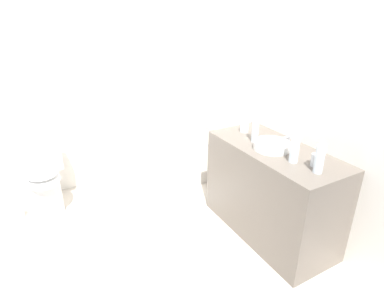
% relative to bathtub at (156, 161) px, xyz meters
% --- Properties ---
extents(ground_plane, '(4.11, 4.11, 0.00)m').
position_rel_bathtub_xyz_m(ground_plane, '(-0.76, -0.92, -0.26)').
color(ground_plane, beige).
extents(wall_back_tiled, '(3.51, 0.10, 2.37)m').
position_rel_bathtub_xyz_m(wall_back_tiled, '(-0.76, 0.37, 0.92)').
color(wall_back_tiled, white).
rests_on(wall_back_tiled, ground_plane).
extents(wall_right_mirror, '(0.10, 2.89, 2.37)m').
position_rel_bathtub_xyz_m(wall_right_mirror, '(0.85, -0.92, 0.92)').
color(wall_right_mirror, white).
rests_on(wall_right_mirror, ground_plane).
extents(bathtub, '(1.47, 0.65, 1.20)m').
position_rel_bathtub_xyz_m(bathtub, '(0.00, 0.00, 0.00)').
color(bathtub, white).
rests_on(bathtub, ground_plane).
extents(toilet, '(0.40, 0.48, 0.72)m').
position_rel_bathtub_xyz_m(toilet, '(-1.17, -0.04, 0.09)').
color(toilet, white).
rests_on(toilet, ground_plane).
extents(vanity_counter, '(0.55, 1.20, 0.82)m').
position_rel_bathtub_xyz_m(vanity_counter, '(0.52, -1.32, 0.15)').
color(vanity_counter, '#6B6056').
rests_on(vanity_counter, ground_plane).
extents(sink_basin, '(0.29, 0.29, 0.06)m').
position_rel_bathtub_xyz_m(sink_basin, '(0.48, -1.32, 0.59)').
color(sink_basin, white).
rests_on(sink_basin, vanity_counter).
extents(sink_faucet, '(0.11, 0.15, 0.08)m').
position_rel_bathtub_xyz_m(sink_faucet, '(0.65, -1.32, 0.59)').
color(sink_faucet, '#A1A1A7').
rests_on(sink_faucet, vanity_counter).
extents(water_bottle_0, '(0.07, 0.07, 0.22)m').
position_rel_bathtub_xyz_m(water_bottle_0, '(0.46, -1.58, 0.66)').
color(water_bottle_0, silver).
rests_on(water_bottle_0, vanity_counter).
extents(water_bottle_1, '(0.06, 0.06, 0.25)m').
position_rel_bathtub_xyz_m(water_bottle_1, '(0.46, -1.13, 0.68)').
color(water_bottle_1, silver).
rests_on(water_bottle_1, vanity_counter).
extents(water_bottle_2, '(0.06, 0.06, 0.23)m').
position_rel_bathtub_xyz_m(water_bottle_2, '(0.48, -1.78, 0.66)').
color(water_bottle_2, silver).
rests_on(water_bottle_2, vanity_counter).
extents(drinking_glass_0, '(0.07, 0.07, 0.09)m').
position_rel_bathtub_xyz_m(drinking_glass_0, '(0.55, -1.70, 0.61)').
color(drinking_glass_0, white).
rests_on(drinking_glass_0, vanity_counter).
extents(drinking_glass_1, '(0.08, 0.08, 0.10)m').
position_rel_bathtub_xyz_m(drinking_glass_1, '(0.53, -0.90, 0.61)').
color(drinking_glass_1, white).
rests_on(drinking_glass_1, vanity_counter).
extents(bath_mat, '(0.60, 0.44, 0.01)m').
position_rel_bathtub_xyz_m(bath_mat, '(-0.10, -0.58, -0.26)').
color(bath_mat, white).
rests_on(bath_mat, ground_plane).
extents(toilet_paper_roll, '(0.11, 0.11, 0.11)m').
position_rel_bathtub_xyz_m(toilet_paper_roll, '(-1.45, -0.02, -0.21)').
color(toilet_paper_roll, white).
rests_on(toilet_paper_roll, ground_plane).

